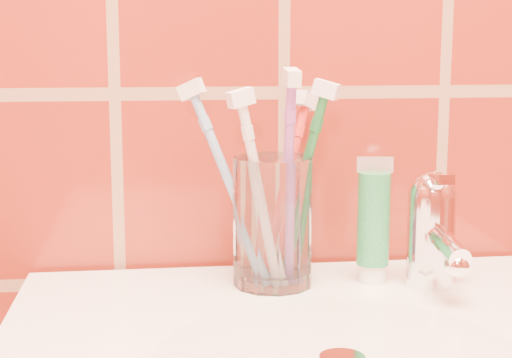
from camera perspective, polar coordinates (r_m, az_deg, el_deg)
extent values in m
cylinder|color=white|center=(0.80, 1.26, -3.10)|extent=(0.10, 0.10, 0.13)
cylinder|color=white|center=(0.83, 8.44, -6.76)|extent=(0.03, 0.03, 0.02)
cylinder|color=#1D793D|center=(0.82, 8.54, -2.86)|extent=(0.03, 0.03, 0.10)
cube|color=beige|center=(0.81, 8.65, 1.04)|extent=(0.04, 0.00, 0.02)
cylinder|color=white|center=(0.82, 12.57, -4.37)|extent=(0.05, 0.05, 0.09)
sphere|color=white|center=(0.81, 12.69, -1.11)|extent=(0.05, 0.05, 0.05)
cylinder|color=white|center=(0.78, 13.53, -4.51)|extent=(0.02, 0.09, 0.03)
cube|color=white|center=(0.80, 13.03, 0.00)|extent=(0.02, 0.06, 0.01)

